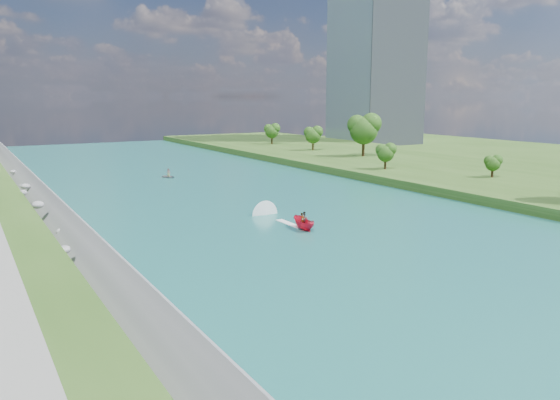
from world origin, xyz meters
TOP-DOWN VIEW (x-y plane):
  - ground at (0.00, 0.00)m, footprint 260.00×260.00m
  - river_water at (0.00, 20.00)m, footprint 55.00×240.00m
  - berm_east at (49.50, 20.00)m, footprint 44.00×240.00m
  - riprap_bank at (-25.85, 19.28)m, footprint 4.92×236.00m
  - office_tower at (82.50, 95.00)m, footprint 22.00×22.00m
  - trees_east at (40.09, 14.50)m, footprint 16.46×136.22m
  - motorboat at (-0.91, 9.69)m, footprint 3.60×18.84m
  - raft at (-0.66, 53.95)m, footprint 3.02×3.46m

SIDE VIEW (x-z plane):
  - ground at x=0.00m, z-range 0.00..0.00m
  - river_water at x=0.00m, z-range 0.00..0.10m
  - raft at x=-0.66m, z-range -0.36..1.31m
  - motorboat at x=-0.91m, z-range -0.26..1.74m
  - berm_east at x=49.50m, z-range 0.00..1.50m
  - riprap_bank at x=-25.85m, z-range -0.38..3.97m
  - trees_east at x=40.09m, z-range 0.76..12.46m
  - office_tower at x=82.50m, z-range 0.00..60.00m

